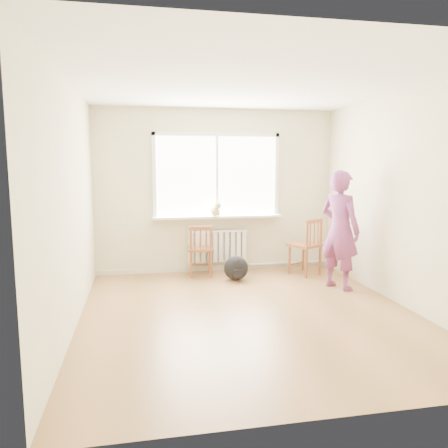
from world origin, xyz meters
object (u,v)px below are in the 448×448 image
chair_left (201,250)px  backpack (236,268)px  cat (215,210)px  person (340,230)px  chair_right (308,247)px

chair_left → backpack: bearing=150.5°
cat → person: bearing=-50.6°
chair_right → cat: size_ratio=2.40×
person → cat: person is taller
chair_right → cat: 1.62m
chair_left → chair_right: (1.72, -0.27, 0.05)m
cat → chair_right: bearing=-29.5°
person → backpack: 1.68m
chair_left → chair_right: bearing=177.7°
chair_right → person: size_ratio=0.54×
chair_left → cat: (0.27, 0.16, 0.64)m
chair_right → person: person is taller
chair_left → chair_right: size_ratio=0.89×
chair_right → person: bearing=72.0°
chair_left → person: (1.88, -1.07, 0.44)m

